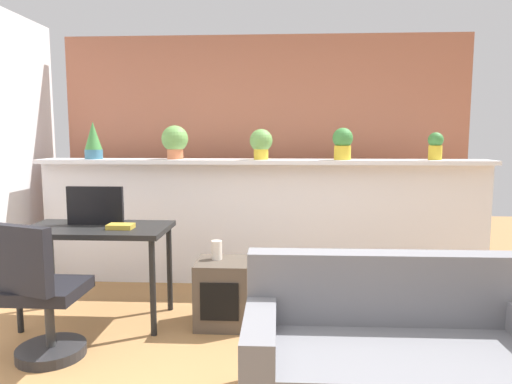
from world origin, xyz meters
The scene contains 15 objects.
divider_wall centered at (0.00, 2.00, 0.59)m, with size 4.30×0.16×1.18m, color silver.
plant_shelf centered at (0.00, 1.96, 1.20)m, with size 4.30×0.36×0.04m, color silver.
brick_wall_behind centered at (0.00, 2.60, 1.25)m, with size 4.30×0.10×2.50m, color #AD664C.
potted_plant_0 centered at (-1.63, 1.93, 1.40)m, with size 0.17×0.17×0.36m.
potted_plant_1 centered at (-0.84, 1.98, 1.40)m, with size 0.26×0.26×0.32m.
potted_plant_2 centered at (-0.01, 1.95, 1.38)m, with size 0.22×0.22×0.29m.
potted_plant_3 centered at (0.76, 1.94, 1.38)m, with size 0.19×0.19×0.30m.
potted_plant_4 centered at (1.62, 1.98, 1.36)m, with size 0.14×0.14×0.26m.
desk centered at (-1.23, 0.97, 0.67)m, with size 1.10×0.60×0.75m.
tv_monitor centered at (-1.27, 1.05, 0.90)m, with size 0.44×0.04×0.30m, color black.
office_chair centered at (-1.34, 0.31, 0.39)m, with size 0.50×0.50×0.91m.
side_cube_shelf centered at (-0.25, 0.95, 0.25)m, with size 0.40×0.41×0.50m.
vase_on_shelf centered at (-0.31, 1.00, 0.57)m, with size 0.08×0.08×0.15m, color silver.
book_on_desk centered at (-1.02, 0.90, 0.77)m, with size 0.19×0.13×0.04m, color gold.
couch centered at (0.79, -0.16, 0.28)m, with size 1.57×0.77×0.80m.
Camera 1 is at (0.19, -2.46, 1.44)m, focal length 32.54 mm.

